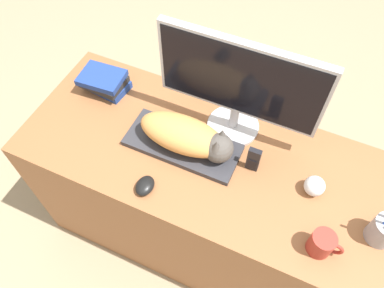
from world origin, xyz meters
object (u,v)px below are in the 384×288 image
(monitor, at_px, (239,84))
(book_stack, at_px, (105,82))
(computer_mouse, at_px, (145,186))
(pen_cup, at_px, (384,230))
(coffee_mug, at_px, (322,244))
(baseball, at_px, (315,186))
(cat, at_px, (189,137))
(keyboard, at_px, (183,145))
(phone, at_px, (253,160))

(monitor, relative_size, book_stack, 3.08)
(computer_mouse, xyz_separation_m, pen_cup, (0.81, 0.16, 0.04))
(coffee_mug, relative_size, pen_cup, 0.58)
(baseball, bearing_deg, book_stack, 172.70)
(coffee_mug, bearing_deg, cat, 161.66)
(computer_mouse, xyz_separation_m, coffee_mug, (0.64, 0.04, 0.03))
(cat, xyz_separation_m, monitor, (0.12, 0.17, 0.17))
(keyboard, height_order, pen_cup, pen_cup)
(pen_cup, bearing_deg, monitor, 159.23)
(coffee_mug, bearing_deg, baseball, 109.71)
(monitor, height_order, computer_mouse, monitor)
(keyboard, relative_size, coffee_mug, 4.01)
(monitor, xyz_separation_m, computer_mouse, (-0.19, -0.40, -0.24))
(computer_mouse, relative_size, book_stack, 0.43)
(coffee_mug, bearing_deg, computer_mouse, -176.50)
(keyboard, xyz_separation_m, phone, (0.28, 0.02, 0.05))
(computer_mouse, bearing_deg, baseball, 23.38)
(cat, distance_m, coffee_mug, 0.60)
(book_stack, bearing_deg, pen_cup, -9.54)
(computer_mouse, height_order, phone, phone)
(baseball, bearing_deg, keyboard, -177.95)
(computer_mouse, distance_m, pen_cup, 0.83)
(monitor, relative_size, computer_mouse, 7.18)
(computer_mouse, bearing_deg, coffee_mug, 3.50)
(coffee_mug, distance_m, phone, 0.37)
(monitor, height_order, baseball, monitor)
(computer_mouse, bearing_deg, monitor, 64.20)
(monitor, relative_size, phone, 5.26)
(keyboard, height_order, phone, phone)
(monitor, xyz_separation_m, coffee_mug, (0.45, -0.36, -0.21))
(cat, xyz_separation_m, baseball, (0.49, 0.02, -0.05))
(computer_mouse, distance_m, baseball, 0.62)
(pen_cup, height_order, book_stack, pen_cup)
(phone, bearing_deg, cat, -175.28)
(coffee_mug, xyz_separation_m, pen_cup, (0.17, 0.13, 0.01))
(book_stack, bearing_deg, phone, -9.46)
(keyboard, distance_m, book_stack, 0.47)
(cat, relative_size, book_stack, 1.89)
(cat, height_order, computer_mouse, cat)
(cat, xyz_separation_m, pen_cup, (0.74, -0.06, -0.03))
(pen_cup, bearing_deg, book_stack, 170.46)
(computer_mouse, distance_m, book_stack, 0.54)
(cat, bearing_deg, baseball, 2.17)
(coffee_mug, relative_size, book_stack, 0.56)
(keyboard, bearing_deg, coffee_mug, -17.50)
(keyboard, relative_size, pen_cup, 2.34)
(computer_mouse, relative_size, baseball, 1.14)
(keyboard, bearing_deg, baseball, 2.05)
(keyboard, bearing_deg, monitor, 49.81)
(monitor, bearing_deg, coffee_mug, -38.94)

